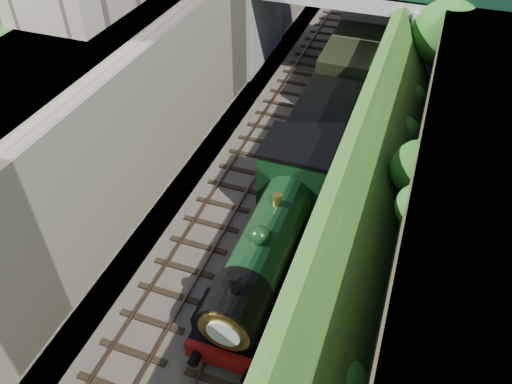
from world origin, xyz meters
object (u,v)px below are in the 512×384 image
at_px(tree, 449,34).
at_px(tender, 322,134).
at_px(road_bridge, 361,13).
at_px(locomotive, 274,234).

xyz_separation_m(tree, tender, (-4.71, -6.66, -3.03)).
xyz_separation_m(road_bridge, tree, (4.97, -2.61, 0.57)).
relative_size(tree, tender, 1.10).
bearing_deg(locomotive, road_bridge, 90.88).
distance_m(locomotive, tender, 7.37).
xyz_separation_m(tree, locomotive, (-4.71, -14.02, -2.75)).
height_order(tree, locomotive, tree).
bearing_deg(road_bridge, tree, -27.69).
distance_m(road_bridge, tree, 5.64).
relative_size(locomotive, tender, 1.70).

